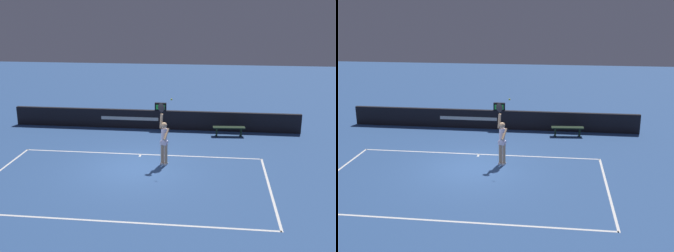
{
  "view_description": "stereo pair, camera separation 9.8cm",
  "coord_description": "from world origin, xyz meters",
  "views": [
    {
      "loc": [
        3.09,
        -14.93,
        6.13
      ],
      "look_at": [
        1.33,
        0.25,
        1.69
      ],
      "focal_mm": 44.41,
      "sensor_mm": 36.0,
      "label": 1
    },
    {
      "loc": [
        3.19,
        -14.92,
        6.13
      ],
      "look_at": [
        1.33,
        0.25,
        1.69
      ],
      "focal_mm": 44.41,
      "sensor_mm": 36.0,
      "label": 2
    }
  ],
  "objects": [
    {
      "name": "court_lines",
      "position": [
        0.0,
        -1.3,
        0.0
      ],
      "size": [
        10.26,
        5.87,
        0.0
      ],
      "color": "white",
      "rests_on": "ground"
    },
    {
      "name": "ground_plane",
      "position": [
        0.0,
        0.0,
        0.0
      ],
      "size": [
        60.0,
        60.0,
        0.0
      ],
      "primitive_type": "plane",
      "color": "#2F538D"
    },
    {
      "name": "speed_display",
      "position": [
        0.34,
        5.47,
        1.17
      ],
      "size": [
        0.58,
        0.18,
        0.4
      ],
      "color": "black",
      "rests_on": "back_wall"
    },
    {
      "name": "back_wall",
      "position": [
        -0.0,
        5.48,
        0.49
      ],
      "size": [
        14.75,
        0.21,
        0.98
      ],
      "color": "black",
      "rests_on": "ground"
    },
    {
      "name": "tennis_player",
      "position": [
        1.13,
        0.54,
        1.04
      ],
      "size": [
        0.49,
        0.47,
        2.52
      ],
      "color": "tan",
      "rests_on": "ground"
    },
    {
      "name": "tennis_ball",
      "position": [
        1.46,
        0.25,
        2.73
      ],
      "size": [
        0.07,
        0.07,
        0.07
      ],
      "color": "#C4DF35"
    },
    {
      "name": "courtside_bench_near",
      "position": [
        3.8,
        4.64,
        0.35
      ],
      "size": [
        1.58,
        0.48,
        0.45
      ],
      "color": "black",
      "rests_on": "ground"
    }
  ]
}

